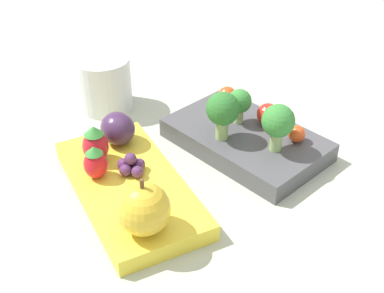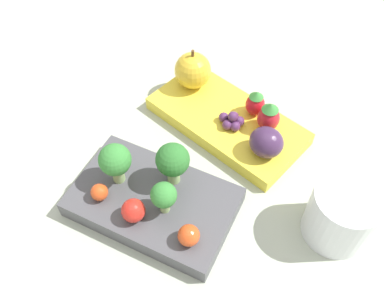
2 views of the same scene
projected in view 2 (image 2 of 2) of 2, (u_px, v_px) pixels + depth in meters
ground_plane at (196, 163)px, 0.56m from camera, size 4.00×4.00×0.00m
bento_box_savoury at (154, 202)px, 0.51m from camera, size 0.20×0.14×0.02m
bento_box_fruit at (225, 120)px, 0.59m from camera, size 0.23×0.14×0.02m
broccoli_floret_0 at (115, 161)px, 0.48m from camera, size 0.04×0.04×0.06m
broccoli_floret_1 at (175, 162)px, 0.48m from camera, size 0.04×0.04×0.06m
broccoli_floret_2 at (164, 196)px, 0.46m from camera, size 0.03×0.03×0.05m
cherry_tomato_0 at (133, 211)px, 0.47m from camera, size 0.03×0.03×0.03m
cherry_tomato_1 at (99, 192)px, 0.49m from camera, size 0.02×0.02×0.02m
cherry_tomato_2 at (189, 235)px, 0.45m from camera, size 0.02×0.02×0.02m
apple at (193, 70)px, 0.60m from camera, size 0.05×0.05×0.06m
strawberry_0 at (269, 117)px, 0.55m from camera, size 0.03×0.03×0.05m
strawberry_1 at (255, 103)px, 0.57m from camera, size 0.03×0.03×0.04m
plum at (266, 142)px, 0.53m from camera, size 0.04×0.04×0.04m
grape_cluster at (232, 121)px, 0.56m from camera, size 0.03×0.03×0.02m
drinking_cup at (341, 214)px, 0.47m from camera, size 0.07×0.07×0.07m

